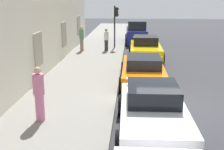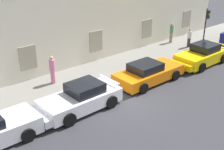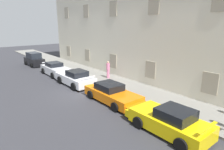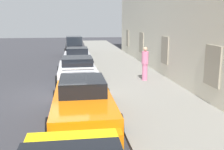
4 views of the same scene
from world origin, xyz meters
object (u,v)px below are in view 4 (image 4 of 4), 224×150
Objects in this scene: sportscar_white_middle at (83,104)px; pedestrian_strolling at (145,63)px; sportscar_yellow_flank at (77,71)px; sportscar_red_lead at (77,59)px; hatchback_distant at (74,47)px.

pedestrian_strolling is at bearing 145.87° from sportscar_white_middle.
sportscar_red_lead is at bearing 178.88° from sportscar_yellow_flank.
pedestrian_strolling is (4.95, 3.43, 0.44)m from sportscar_red_lead.
sportscar_white_middle is (5.57, 0.11, -0.05)m from sportscar_yellow_flank.
hatchback_distant is 2.12× the size of pedestrian_strolling.
sportscar_red_lead is 9.96m from sportscar_white_middle.
hatchback_distant is (-11.15, -0.12, 0.17)m from sportscar_yellow_flank.
sportscar_red_lead is 6.76m from hatchback_distant.
sportscar_yellow_flank is 0.93× the size of sportscar_white_middle.
pedestrian_strolling is at bearing 81.04° from sportscar_yellow_flank.
hatchback_distant is (-16.71, -0.23, 0.22)m from sportscar_white_middle.
sportscar_yellow_flank is 3.58m from pedestrian_strolling.
pedestrian_strolling reaches higher than sportscar_white_middle.
hatchback_distant reaches higher than sportscar_white_middle.
pedestrian_strolling is (11.70, 3.63, 0.24)m from hatchback_distant.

